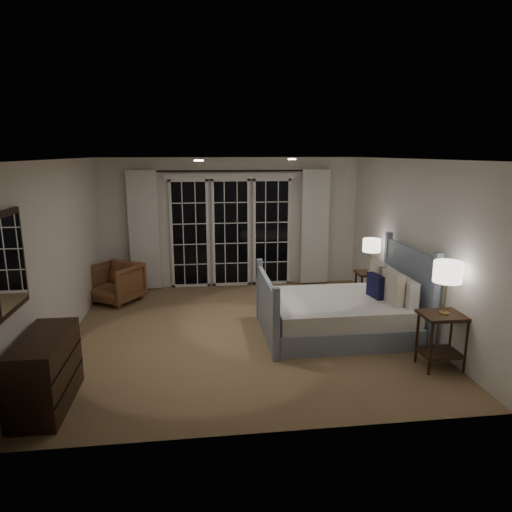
{
  "coord_description": "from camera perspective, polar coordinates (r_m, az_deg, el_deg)",
  "views": [
    {
      "loc": [
        -0.62,
        -6.29,
        2.59
      ],
      "look_at": [
        0.23,
        0.42,
        1.05
      ],
      "focal_mm": 32.0,
      "sensor_mm": 36.0,
      "label": 1
    }
  ],
  "objects": [
    {
      "name": "curtain_rod",
      "position": [
        8.72,
        -3.19,
        10.58
      ],
      "size": [
        3.5,
        0.03,
        0.03
      ],
      "primitive_type": "cylinder",
      "rotation": [
        0.0,
        1.57,
        0.0
      ],
      "color": "black",
      "rests_on": "wall_back"
    },
    {
      "name": "curtain_left",
      "position": [
        8.85,
        -13.83,
        3.1
      ],
      "size": [
        0.55,
        0.1,
        2.25
      ],
      "primitive_type": "cube",
      "color": "silver",
      "rests_on": "curtain_rod"
    },
    {
      "name": "wall_back",
      "position": [
        8.91,
        -3.16,
        4.17
      ],
      "size": [
        5.0,
        0.02,
        2.5
      ],
      "primitive_type": "cube",
      "color": "silver",
      "rests_on": "floor"
    },
    {
      "name": "armchair",
      "position": [
        8.39,
        -17.13,
        -3.23
      ],
      "size": [
        1.04,
        1.05,
        0.7
      ],
      "primitive_type": "imported",
      "rotation": [
        0.0,
        0.0,
        -0.57
      ],
      "color": "brown",
      "rests_on": "floor"
    },
    {
      "name": "floor",
      "position": [
        6.83,
        -1.49,
        -9.45
      ],
      "size": [
        5.0,
        5.0,
        0.0
      ],
      "primitive_type": "plane",
      "color": "olive",
      "rests_on": "ground"
    },
    {
      "name": "nightstand_right",
      "position": [
        8.07,
        13.99,
        -3.37
      ],
      "size": [
        0.46,
        0.37,
        0.6
      ],
      "color": "black",
      "rests_on": "floor"
    },
    {
      "name": "downlight_b",
      "position": [
        5.89,
        -7.18,
        11.76
      ],
      "size": [
        0.12,
        0.12,
        0.01
      ],
      "primitive_type": "cylinder",
      "color": "white",
      "rests_on": "ceiling"
    },
    {
      "name": "bed",
      "position": [
        6.8,
        10.74,
        -6.9
      ],
      "size": [
        2.15,
        1.54,
        1.25
      ],
      "color": "#8593A1",
      "rests_on": "floor"
    },
    {
      "name": "nightstand_left",
      "position": [
        6.05,
        22.24,
        -8.78
      ],
      "size": [
        0.54,
        0.43,
        0.7
      ],
      "color": "black",
      "rests_on": "floor"
    },
    {
      "name": "mirror",
      "position": [
        5.02,
        -28.59,
        -0.71
      ],
      "size": [
        0.05,
        0.85,
        1.0
      ],
      "color": "black",
      "rests_on": "wall_left"
    },
    {
      "name": "downlight_a",
      "position": [
        7.04,
        4.52,
        11.98
      ],
      "size": [
        0.12,
        0.12,
        0.01
      ],
      "primitive_type": "cylinder",
      "color": "white",
      "rests_on": "ceiling"
    },
    {
      "name": "dresser",
      "position": [
        5.31,
        -24.78,
        -12.97
      ],
      "size": [
        0.46,
        1.09,
        0.77
      ],
      "color": "black",
      "rests_on": "floor"
    },
    {
      "name": "wall_left",
      "position": [
        6.7,
        -23.35,
        0.23
      ],
      "size": [
        0.02,
        5.0,
        2.5
      ],
      "primitive_type": "cube",
      "color": "silver",
      "rests_on": "floor"
    },
    {
      "name": "lamp_right",
      "position": [
        7.92,
        14.25,
        1.26
      ],
      "size": [
        0.3,
        0.3,
        0.57
      ],
      "color": "#AB8A44",
      "rests_on": "nightstand_right"
    },
    {
      "name": "wall_right",
      "position": [
        7.15,
        18.81,
        1.34
      ],
      "size": [
        0.02,
        5.0,
        2.5
      ],
      "primitive_type": "cube",
      "color": "silver",
      "rests_on": "floor"
    },
    {
      "name": "ceiling",
      "position": [
        6.32,
        -1.63,
        12.01
      ],
      "size": [
        5.0,
        5.0,
        0.0
      ],
      "primitive_type": "plane",
      "rotation": [
        3.14,
        0.0,
        0.0
      ],
      "color": "white",
      "rests_on": "wall_back"
    },
    {
      "name": "lamp_left",
      "position": [
        5.82,
        22.86,
        -1.89
      ],
      "size": [
        0.33,
        0.33,
        0.64
      ],
      "color": "#AB8A44",
      "rests_on": "nightstand_left"
    },
    {
      "name": "french_doors",
      "position": [
        8.9,
        -3.13,
        3.11
      ],
      "size": [
        2.5,
        0.04,
        2.2
      ],
      "color": "black",
      "rests_on": "wall_back"
    },
    {
      "name": "curtain_right",
      "position": [
        9.08,
        7.37,
        3.6
      ],
      "size": [
        0.55,
        0.1,
        2.25
      ],
      "primitive_type": "cube",
      "color": "silver",
      "rests_on": "curtain_rod"
    },
    {
      "name": "wall_front",
      "position": [
        4.07,
        1.97,
        -6.41
      ],
      "size": [
        5.0,
        0.02,
        2.5
      ],
      "primitive_type": "cube",
      "color": "silver",
      "rests_on": "floor"
    }
  ]
}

